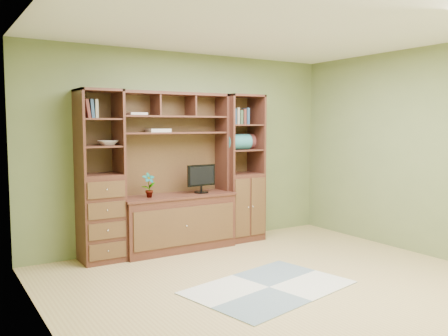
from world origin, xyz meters
TOP-DOWN VIEW (x-y plane):
  - room at (0.00, 0.00)m, footprint 4.60×4.10m
  - center_hutch at (-0.28, 1.73)m, footprint 1.54×0.53m
  - left_tower at (-1.28, 1.77)m, footprint 0.50×0.45m
  - right_tower at (0.74, 1.77)m, footprint 0.55×0.45m
  - rug at (-0.16, -0.07)m, footprint 1.76×1.36m
  - monitor at (0.06, 1.70)m, footprint 0.44×0.23m
  - orchid at (-0.69, 1.70)m, footprint 0.16×0.11m
  - magazines at (-0.50, 1.82)m, footprint 0.27×0.20m
  - bowl at (-1.18, 1.77)m, footprint 0.23×0.23m
  - blanket_teal at (0.64, 1.73)m, footprint 0.37×0.21m
  - blanket_red at (0.90, 1.85)m, footprint 0.39×0.22m

SIDE VIEW (x-z plane):
  - rug at x=-0.16m, z-range 0.00..0.01m
  - orchid at x=-0.69m, z-range 0.73..1.04m
  - monitor at x=0.06m, z-range 0.73..1.25m
  - center_hutch at x=-0.28m, z-range 0.00..2.05m
  - left_tower at x=-1.28m, z-range 0.00..2.05m
  - right_tower at x=0.74m, z-range 0.00..2.05m
  - room at x=0.00m, z-range -0.02..2.62m
  - blanket_teal at x=0.64m, z-range 1.29..1.50m
  - blanket_red at x=0.90m, z-range 1.29..1.51m
  - bowl at x=-1.18m, z-range 1.39..1.45m
  - magazines at x=-0.50m, z-range 1.54..1.58m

